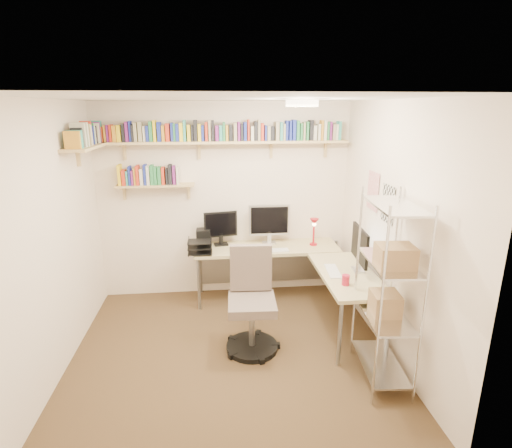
{
  "coord_description": "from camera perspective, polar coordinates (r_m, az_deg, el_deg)",
  "views": [
    {
      "loc": [
        -0.12,
        -3.56,
        2.42
      ],
      "look_at": [
        0.31,
        0.55,
        1.21
      ],
      "focal_mm": 28.0,
      "sensor_mm": 36.0,
      "label": 1
    }
  ],
  "objects": [
    {
      "name": "ground",
      "position": [
        4.31,
        -3.53,
        -17.96
      ],
      "size": [
        3.2,
        3.2,
        0.0
      ],
      "primitive_type": "plane",
      "color": "#44321D",
      "rests_on": "ground"
    },
    {
      "name": "room_shell",
      "position": [
        3.67,
        -3.88,
        2.48
      ],
      "size": [
        3.24,
        3.04,
        2.52
      ],
      "color": "#F2DFC4",
      "rests_on": "ground"
    },
    {
      "name": "corner_desk",
      "position": [
        4.9,
        2.87,
        -4.24
      ],
      "size": [
        2.03,
        1.85,
        1.23
      ],
      "color": "#C7B681",
      "rests_on": "ground"
    },
    {
      "name": "wall_shelves",
      "position": [
        4.88,
        -9.71,
        11.4
      ],
      "size": [
        3.12,
        1.09,
        0.8
      ],
      "color": "tan",
      "rests_on": "ground"
    },
    {
      "name": "wire_rack",
      "position": [
        3.68,
        18.44,
        -8.12
      ],
      "size": [
        0.43,
        0.78,
        1.74
      ],
      "rotation": [
        0.0,
        0.0,
        -0.09
      ],
      "color": "silver",
      "rests_on": "ground"
    },
    {
      "name": "office_chair",
      "position": [
        4.19,
        -0.63,
        -11.79
      ],
      "size": [
        0.56,
        0.57,
        1.07
      ],
      "rotation": [
        0.0,
        0.0,
        -0.05
      ],
      "color": "black",
      "rests_on": "ground"
    }
  ]
}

